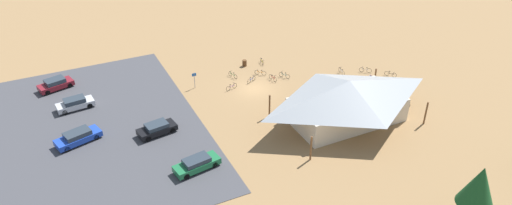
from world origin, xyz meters
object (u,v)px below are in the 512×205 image
bicycle_teal_yard_left (284,75)px  trash_bin (245,63)px  bicycle_green_near_sign (233,75)px  bicycle_red_yard_front (273,78)px  car_green_inner_stall (197,164)px  pine_center (479,186)px  bicycle_orange_back_row (260,73)px  bike_pavilion (348,98)px  car_black_aisle_side (157,129)px  visitor_at_bikes (370,80)px  bicycle_silver_front_row (365,70)px  bicycle_purple_trailside (232,87)px  bicycle_yellow_by_bin (262,61)px  car_blue_back_corner (78,137)px  car_maroon_near_entry (56,84)px  bicycle_black_lone_west (391,74)px  car_silver_far_end (75,103)px  lot_sign (194,78)px  bicycle_white_mid_cluster (341,71)px  bicycle_blue_yard_right (251,80)px

bicycle_teal_yard_left → trash_bin: bearing=-58.7°
trash_bin → bicycle_green_near_sign: (2.84, 2.42, -0.10)m
bicycle_red_yard_front → car_green_inner_stall: 20.27m
pine_center → bicycle_teal_yard_left: pine_center is taller
bicycle_orange_back_row → bicycle_red_yard_front: size_ratio=0.75×
bike_pavilion → bicycle_teal_yard_left: 12.55m
bicycle_orange_back_row → car_green_inner_stall: bearing=46.4°
bike_pavilion → car_black_aisle_side: bike_pavilion is taller
visitor_at_bikes → bicycle_red_yard_front: bearing=-34.2°
bicycle_silver_front_row → car_black_aisle_side: car_black_aisle_side is taller
bicycle_purple_trailside → bike_pavilion: bearing=126.2°
bicycle_green_near_sign → bicycle_orange_back_row: bearing=165.0°
pine_center → bicycle_teal_yard_left: 30.94m
bicycle_yellow_by_bin → bicycle_teal_yard_left: 5.17m
car_blue_back_corner → visitor_at_bikes: visitor_at_bikes is taller
bicycle_yellow_by_bin → car_maroon_near_entry: (27.10, -4.98, 0.40)m
car_blue_back_corner → car_black_aisle_side: car_blue_back_corner is taller
bike_pavilion → bicycle_black_lone_west: 13.53m
bicycle_yellow_by_bin → car_silver_far_end: (25.51, 1.14, 0.39)m
bicycle_silver_front_row → bicycle_black_lone_west: size_ratio=0.93×
car_silver_far_end → car_maroon_near_entry: car_maroon_near_entry is taller
lot_sign → car_black_aisle_side: bearing=48.2°
bicycle_purple_trailside → car_blue_back_corner: bearing=10.2°
trash_bin → visitor_at_bikes: size_ratio=0.48×
car_silver_far_end → car_green_inner_stall: car_silver_far_end is taller
bicycle_yellow_by_bin → bicycle_orange_back_row: 3.44m
bicycle_yellow_by_bin → car_maroon_near_entry: size_ratio=0.36×
trash_bin → bicycle_black_lone_west: bearing=145.1°
trash_bin → bicycle_yellow_by_bin: bearing=170.7°
lot_sign → car_maroon_near_entry: 17.82m
bike_pavilion → car_black_aisle_side: size_ratio=3.51×
bicycle_silver_front_row → bicycle_red_yard_front: 12.98m
bicycle_yellow_by_bin → bicycle_black_lone_west: bearing=141.5°
bicycle_red_yard_front → car_green_inner_stall: (15.38, 13.19, 0.34)m
bike_pavilion → car_green_inner_stall: size_ratio=3.21×
bicycle_white_mid_cluster → bicycle_red_yard_front: 9.60m
bicycle_orange_back_row → bicycle_red_yard_front: 2.28m
pine_center → bicycle_blue_yard_right: 32.15m
bike_pavilion → car_silver_far_end: bike_pavilion is taller
bicycle_green_near_sign → bicycle_teal_yard_left: (-6.20, 3.10, 0.01)m
bicycle_black_lone_west → car_black_aisle_side: bearing=-0.9°
bicycle_purple_trailside → bicycle_green_near_sign: bearing=-116.3°
bike_pavilion → car_black_aisle_side: (20.35, -6.74, -2.25)m
car_green_inner_stall → pine_center: bearing=135.7°
pine_center → car_black_aisle_side: (19.71, -25.16, -4.00)m
bicycle_black_lone_west → car_blue_back_corner: size_ratio=0.27×
bicycle_green_near_sign → car_silver_far_end: bearing=-2.4°
bicycle_yellow_by_bin → bicycle_red_yard_front: size_ratio=1.01×
bicycle_purple_trailside → bicycle_black_lone_west: size_ratio=1.24×
bicycle_green_near_sign → car_black_aisle_side: car_black_aisle_side is taller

